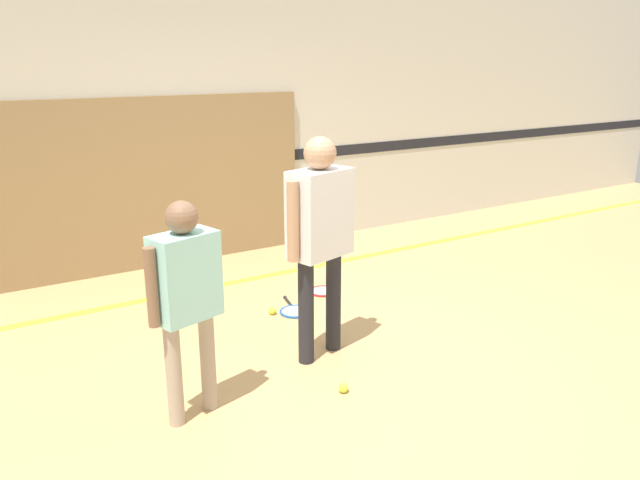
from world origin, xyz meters
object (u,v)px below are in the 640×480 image
racket_second_spare (324,292)px  tennis_ball_by_spare_racket (272,311)px  person_instructor (320,225)px  racket_spare_on_floor (295,310)px  tennis_ball_near_instructor (343,388)px  person_student_left (186,288)px

racket_second_spare → tennis_ball_by_spare_racket: size_ratio=7.98×
person_instructor → racket_spare_on_floor: person_instructor is taller
racket_second_spare → tennis_ball_near_instructor: tennis_ball_near_instructor is taller
tennis_ball_near_instructor → racket_spare_on_floor: bearing=73.5°
person_student_left → person_instructor: bearing=-0.7°
racket_second_spare → tennis_ball_by_spare_racket: 0.66m
person_student_left → tennis_ball_by_spare_racket: (1.12, 1.12, -0.79)m
racket_spare_on_floor → tennis_ball_by_spare_racket: 0.20m
person_student_left → racket_spare_on_floor: person_student_left is taller
person_student_left → tennis_ball_by_spare_racket: person_student_left is taller
person_student_left → tennis_ball_near_instructor: size_ratio=20.21×
racket_spare_on_floor → tennis_ball_by_spare_racket: bearing=89.6°
racket_spare_on_floor → tennis_ball_by_spare_racket: tennis_ball_by_spare_racket is taller
tennis_ball_near_instructor → person_instructor: bearing=73.9°
person_instructor → tennis_ball_by_spare_racket: bearing=71.2°
person_instructor → tennis_ball_by_spare_racket: (0.05, 0.84, -0.95)m
tennis_ball_near_instructor → tennis_ball_by_spare_racket: size_ratio=1.00×
racket_spare_on_floor → tennis_ball_by_spare_racket: size_ratio=7.75×
tennis_ball_by_spare_racket → person_student_left: bearing=-135.1°
tennis_ball_near_instructor → person_student_left: bearing=164.3°
person_instructor → racket_spare_on_floor: bearing=57.6°
racket_second_spare → racket_spare_on_floor: bearing=-45.1°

